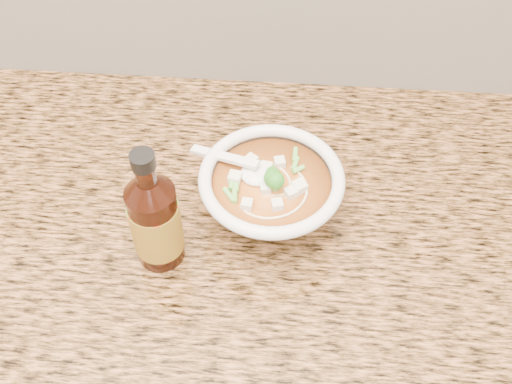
{
  "coord_description": "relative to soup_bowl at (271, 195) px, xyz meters",
  "views": [
    {
      "loc": [
        0.21,
        1.18,
        1.6
      ],
      "look_at": [
        0.17,
        1.71,
        0.95
      ],
      "focal_mm": 45.0,
      "sensor_mm": 36.0,
      "label": 1
    }
  ],
  "objects": [
    {
      "name": "hot_sauce_bottle",
      "position": [
        -0.14,
        -0.07,
        0.03
      ],
      "size": [
        0.08,
        0.08,
        0.19
      ],
      "rotation": [
        0.0,
        0.0,
        -0.41
      ],
      "color": "#3A1308",
      "rests_on": "counter_slab"
    },
    {
      "name": "counter_slab",
      "position": [
        -0.19,
        -0.03,
        -0.06
      ],
      "size": [
        4.0,
        0.68,
        0.04
      ],
      "primitive_type": "cube",
      "color": "#A2653B",
      "rests_on": "cabinet"
    },
    {
      "name": "cabinet",
      "position": [
        -0.19,
        -0.03,
        -0.51
      ],
      "size": [
        4.0,
        0.65,
        0.86
      ],
      "primitive_type": "cube",
      "color": "black",
      "rests_on": "ground"
    },
    {
      "name": "soup_bowl",
      "position": [
        0.0,
        0.0,
        0.0
      ],
      "size": [
        0.21,
        0.19,
        0.1
      ],
      "rotation": [
        0.0,
        0.0,
        -0.33
      ],
      "color": "white",
      "rests_on": "counter_slab"
    }
  ]
}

